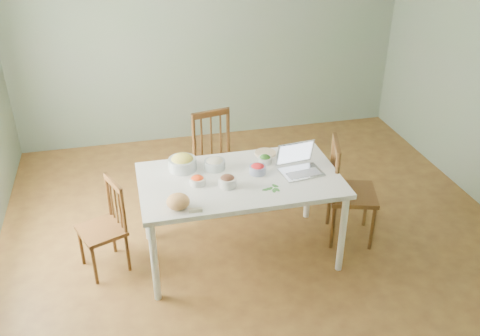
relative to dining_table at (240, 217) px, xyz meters
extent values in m
cube|color=#533318|center=(0.24, 0.13, -0.41)|extent=(5.00, 5.00, 0.00)
cube|color=slate|center=(0.24, 2.63, 0.94)|extent=(5.00, 0.00, 2.70)
cube|color=slate|center=(0.24, -2.37, 0.94)|extent=(5.00, 0.00, 2.70)
ellipsoid|color=tan|center=(-0.58, -0.34, 0.47)|extent=(0.23, 0.23, 0.12)
cube|color=beige|center=(-0.46, -0.43, 0.43)|extent=(0.11, 0.04, 0.03)
cylinder|color=beige|center=(0.34, 0.38, 0.42)|extent=(0.21, 0.21, 0.02)
camera|label=1|loc=(-0.92, -3.84, 2.72)|focal=39.27mm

